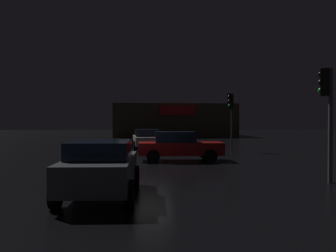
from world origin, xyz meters
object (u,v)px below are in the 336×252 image
Objects in this scene: traffic_signal_main at (327,102)px; traffic_signal_opposite at (231,107)px; car_near at (101,167)px; car_crossing at (179,146)px; car_far at (147,139)px; store_building at (173,120)px.

traffic_signal_main is 0.99× the size of traffic_signal_opposite.
car_crossing is at bearing 69.02° from car_near.
car_crossing reaches higher than car_far.
car_near is (-6.21, -36.83, -1.22)m from store_building.
traffic_signal_opposite is 7.05m from car_crossing.
car_near is 16.11m from car_far.
traffic_signal_main reaches higher than car_crossing.
car_far is (-5.45, 2.24, -2.18)m from traffic_signal_opposite.
store_building is at bearing 92.94° from traffic_signal_opposite.
store_building is 21.31m from car_far.
traffic_signal_main is at bearing -90.42° from traffic_signal_opposite.
car_far is (-5.36, 14.42, -1.93)m from traffic_signal_main.
traffic_signal_main is 7.70m from car_near.
car_far is at bearing 157.66° from traffic_signal_opposite.
traffic_signal_main is at bearing -69.62° from car_far.
traffic_signal_opposite is 0.89× the size of car_crossing.
traffic_signal_main reaches higher than car_far.
store_building is 37.37m from car_near.
traffic_signal_main is at bearing -59.61° from car_crossing.
store_building is 3.22× the size of car_far.
traffic_signal_main is 0.82× the size of car_far.
traffic_signal_main is 0.88× the size of car_crossing.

